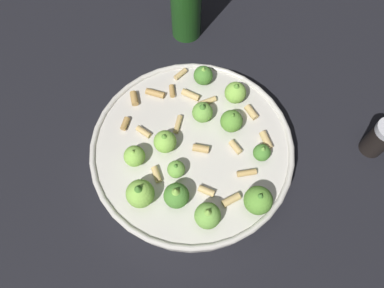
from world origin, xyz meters
The scene contains 3 objects.
ground_plane centered at (0.00, 0.00, 0.00)m, with size 2.40×2.40×0.00m, color black.
cooking_pan centered at (0.00, 0.00, 0.03)m, with size 0.35×0.35×0.10m.
pepper_shaker centered at (0.04, 0.32, 0.04)m, with size 0.04×0.04×0.08m.
Camera 1 is at (0.26, -0.05, 0.60)m, focal length 34.04 mm.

